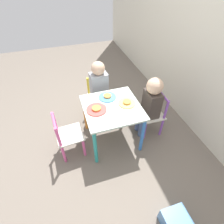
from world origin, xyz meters
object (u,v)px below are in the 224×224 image
plate_back (127,103)px  plate_left (107,97)px  chair_pink (68,136)px  child_left (100,87)px  kids_table (112,112)px  chair_purple (153,115)px  chair_yellow (99,98)px  plate_front (97,109)px  child_back (150,102)px

plate_back → plate_left: 0.23m
chair_pink → child_left: child_left is taller
chair_pink → child_left: (-0.46, 0.47, 0.20)m
kids_table → chair_purple: size_ratio=1.09×
plate_left → chair_yellow: bearing=-176.4°
child_left → plate_front: size_ratio=3.84×
chair_purple → child_back: 0.21m
chair_yellow → plate_left: plate_left is taller
chair_purple → plate_back: plate_back is taller
chair_pink → child_back: 0.94m
plate_back → plate_front: same height
child_back → plate_back: 0.27m
chair_purple → chair_yellow: same height
chair_yellow → kids_table: bearing=-90.0°
chair_purple → chair_pink: 0.98m
chair_yellow → plate_back: bearing=-72.1°
child_back → plate_front: 0.59m
child_back → plate_front: child_back is taller
chair_pink → child_left: size_ratio=0.67×
chair_pink → plate_front: (-0.04, 0.33, 0.25)m
chair_purple → chair_pink: (0.02, -0.97, 0.00)m
chair_purple → plate_front: plate_front is taller
child_back → plate_left: (-0.17, -0.43, 0.05)m
child_left → plate_left: 0.27m
chair_purple → plate_back: (-0.01, -0.33, 0.25)m
child_back → child_left: (-0.44, -0.45, 0.00)m
kids_table → plate_back: size_ratio=3.18×
chair_yellow → child_left: (0.06, 0.00, 0.20)m
child_left → plate_back: child_left is taller
child_back → plate_front: bearing=-89.6°
chair_yellow → child_left: bearing=-90.0°
chair_yellow → plate_front: bearing=-108.3°
plate_left → plate_front: same height
child_back → plate_left: child_back is taller
chair_pink → plate_front: size_ratio=2.59×
chair_pink → plate_front: bearing=-87.9°
kids_table → chair_pink: (0.04, -0.49, -0.16)m
child_back → child_left: bearing=-132.9°
chair_purple → child_back: size_ratio=0.70×
chair_yellow → plate_left: bearing=-88.8°
child_back → plate_front: size_ratio=3.70×
kids_table → child_left: size_ratio=0.74×
kids_table → plate_left: plate_left is taller
chair_yellow → child_back: 0.70m
chair_purple → child_left: child_left is taller
kids_table → plate_left: 0.18m
chair_yellow → child_left: size_ratio=0.67×
chair_yellow → plate_front: (0.49, -0.14, 0.25)m
kids_table → plate_front: bearing=-90.0°
child_back → chair_pink: bearing=-86.8°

